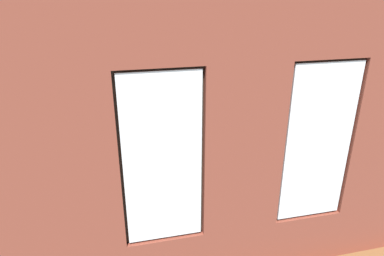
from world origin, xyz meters
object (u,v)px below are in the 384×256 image
Objects in this scene: remote_black at (159,148)px; tv_flatscreen at (8,158)px; potted_plant_by_left_couch at (275,124)px; potted_plant_foreground_right at (48,130)px; cup_ceramic at (147,153)px; table_plant_small at (169,144)px; papasan_chair at (144,131)px; couch_left at (322,148)px; media_console at (16,190)px; potted_plant_beside_window_right at (18,218)px; potted_plant_mid_room_small at (235,135)px; candle_jar at (188,142)px; coffee_table at (169,152)px; couch_by_window at (166,226)px.

tv_flatscreen reaches higher than remote_black.
potted_plant_foreground_right is at bearing -4.38° from potted_plant_by_left_couch.
remote_black is 2.93m from potted_plant_by_left_couch.
cup_ceramic is 0.35× the size of table_plant_small.
papasan_chair reaches higher than potted_plant_by_left_couch.
couch_left is 3.51m from cup_ceramic.
tv_flatscreen is at bearing -90.00° from media_console.
cup_ceramic is at bearing 144.79° from potted_plant_foreground_right.
potted_plant_beside_window_right reaches higher than cup_ceramic.
remote_black is at bearing 6.39° from potted_plant_mid_room_small.
potted_plant_by_left_couch is at bearing -162.15° from candle_jar.
candle_jar is 0.10× the size of tv_flatscreen.
potted_plant_foreground_right is (2.38, -1.25, 0.19)m from coffee_table.
table_plant_small is 3.15m from potted_plant_beside_window_right.
couch_by_window reaches higher than table_plant_small.
coffee_table is 2.74m from media_console.
tv_flatscreen is (2.68, 0.55, 0.46)m from coffee_table.
media_console is at bearing 14.83° from potted_plant_by_left_couch.
tv_flatscreen is 0.71× the size of potted_plant_foreground_right.
remote_black is 0.13× the size of potted_plant_foreground_right.
potted_plant_mid_room_small is at bearing 25.64° from potted_plant_by_left_couch.
coffee_table is 1.22× the size of media_console.
potted_plant_by_left_couch is 1.34m from potted_plant_mid_room_small.
coffee_table is 1.54× the size of tv_flatscreen.
couch_by_window is at bearing 52.59° from potted_plant_mid_room_small.
couch_by_window is 3.06m from potted_plant_mid_room_small.
couch_left reaches higher than remote_black.
couch_left is 1.21× the size of coffee_table.
remote_black is 2.48m from potted_plant_foreground_right.
table_plant_small is at bearing -168.48° from tv_flatscreen.
potted_plant_mid_room_small reaches higher than candle_jar.
cup_ceramic is 0.06× the size of potted_plant_beside_window_right.
couch_by_window is at bearing 78.96° from table_plant_small.
coffee_table is 1.04× the size of potted_plant_beside_window_right.
media_console is 1.66× the size of potted_plant_mid_room_small.
potted_plant_by_left_couch is (-2.65, -0.86, -0.16)m from table_plant_small.
coffee_table is at bearing 18.01° from potted_plant_by_left_couch.
remote_black is 3.11m from potted_plant_beside_window_right.
media_console is (2.49, 0.65, -0.19)m from remote_black.
couch_left is 5.75m from tv_flatscreen.
cup_ceramic is at bearing -89.37° from couch_by_window.
couch_by_window reaches higher than remote_black.
media_console is at bearing 11.58° from table_plant_small.
couch_left is 3.09m from table_plant_small.
media_console is at bearing 11.58° from coffee_table.
potted_plant_mid_room_small is (-3.62, -2.53, -0.37)m from potted_plant_beside_window_right.
media_console is 1.09× the size of papasan_chair.
media_console is 0.59m from tv_flatscreen.
potted_plant_foreground_right reaches higher than couch_by_window.
couch_by_window is 3.15× the size of potted_plant_by_left_couch.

